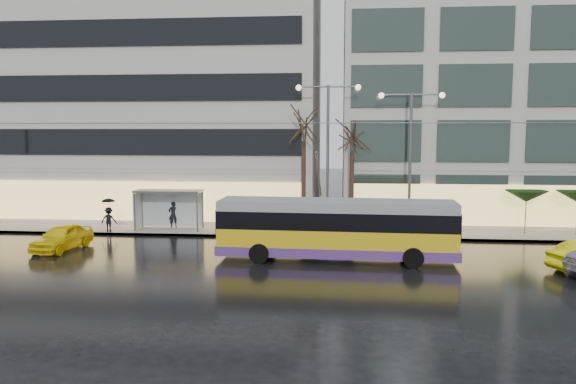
# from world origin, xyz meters

# --- Properties ---
(ground) EXTENTS (140.00, 140.00, 0.00)m
(ground) POSITION_xyz_m (0.00, 0.00, 0.00)
(ground) COLOR black
(ground) RESTS_ON ground
(sidewalk) EXTENTS (80.00, 10.00, 0.15)m
(sidewalk) POSITION_xyz_m (2.00, 14.00, 0.07)
(sidewalk) COLOR gray
(sidewalk) RESTS_ON ground
(kerb) EXTENTS (80.00, 0.10, 0.15)m
(kerb) POSITION_xyz_m (2.00, 9.05, 0.07)
(kerb) COLOR slate
(kerb) RESTS_ON ground
(building_left) EXTENTS (34.00, 14.00, 22.00)m
(building_left) POSITION_xyz_m (-16.00, 19.00, 11.15)
(building_left) COLOR #B5B2AD
(building_left) RESTS_ON sidewalk
(building_right) EXTENTS (32.00, 14.00, 25.00)m
(building_right) POSITION_xyz_m (19.00, 19.00, 12.65)
(building_right) COLOR #B5B2AD
(building_right) RESTS_ON sidewalk
(trolleybus) EXTENTS (11.76, 4.75, 5.41)m
(trolleybus) POSITION_xyz_m (2.60, 3.67, 1.47)
(trolleybus) COLOR gold
(trolleybus) RESTS_ON ground
(catenary) EXTENTS (42.24, 5.12, 7.00)m
(catenary) POSITION_xyz_m (1.00, 7.94, 4.25)
(catenary) COLOR #595B60
(catenary) RESTS_ON ground
(bus_shelter) EXTENTS (4.20, 1.60, 2.51)m
(bus_shelter) POSITION_xyz_m (-8.38, 10.69, 1.96)
(bus_shelter) COLOR #595B60
(bus_shelter) RESTS_ON sidewalk
(street_lamp_near) EXTENTS (3.96, 0.36, 9.03)m
(street_lamp_near) POSITION_xyz_m (2.00, 10.80, 5.99)
(street_lamp_near) COLOR #595B60
(street_lamp_near) RESTS_ON sidewalk
(street_lamp_far) EXTENTS (3.96, 0.36, 8.53)m
(street_lamp_far) POSITION_xyz_m (7.00, 10.80, 5.71)
(street_lamp_far) COLOR #595B60
(street_lamp_far) RESTS_ON sidewalk
(tree_a) EXTENTS (3.20, 3.20, 8.40)m
(tree_a) POSITION_xyz_m (0.50, 11.00, 7.09)
(tree_a) COLOR black
(tree_a) RESTS_ON sidewalk
(tree_b) EXTENTS (3.20, 3.20, 7.70)m
(tree_b) POSITION_xyz_m (3.50, 11.20, 6.40)
(tree_b) COLOR black
(tree_b) RESTS_ON sidewalk
(parasol_a) EXTENTS (2.50, 2.50, 2.65)m
(parasol_a) POSITION_xyz_m (14.00, 11.00, 2.45)
(parasol_a) COLOR #595B60
(parasol_a) RESTS_ON sidewalk
(taxi_a) EXTENTS (2.15, 4.25, 1.39)m
(taxi_a) POSITION_xyz_m (-12.10, 4.64, 0.69)
(taxi_a) COLOR yellow
(taxi_a) RESTS_ON ground
(pedestrian_a) EXTENTS (1.24, 1.25, 2.19)m
(pedestrian_a) POSITION_xyz_m (-7.94, 11.18, 1.59)
(pedestrian_a) COLOR black
(pedestrian_a) RESTS_ON sidewalk
(pedestrian_b) EXTENTS (1.11, 1.10, 1.81)m
(pedestrian_b) POSITION_xyz_m (-7.10, 12.14, 1.05)
(pedestrian_b) COLOR black
(pedestrian_b) RESTS_ON sidewalk
(pedestrian_c) EXTENTS (1.01, 0.86, 2.11)m
(pedestrian_c) POSITION_xyz_m (-11.50, 9.40, 1.27)
(pedestrian_c) COLOR black
(pedestrian_c) RESTS_ON sidewalk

